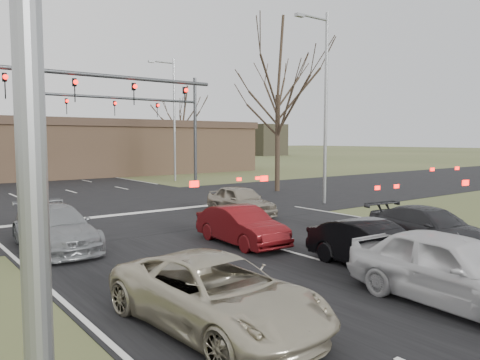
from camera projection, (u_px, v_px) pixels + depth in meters
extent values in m
plane|color=#434E2A|center=(377.00, 277.00, 11.73)|extent=(360.00, 360.00, 0.00)
cube|color=black|center=(128.00, 207.00, 23.60)|extent=(200.00, 14.00, 0.02)
cube|color=#886549|center=(43.00, 152.00, 42.81)|extent=(42.00, 10.00, 4.60)
cube|color=#38281E|center=(42.00, 123.00, 42.58)|extent=(42.40, 10.40, 0.70)
cylinder|color=#383A3D|center=(90.00, 75.00, 19.97)|extent=(12.00, 0.18, 0.18)
imported|color=black|center=(5.00, 86.00, 18.01)|extent=(0.16, 0.20, 1.00)
imported|color=black|center=(75.00, 90.00, 19.63)|extent=(0.16, 0.20, 1.00)
imported|color=black|center=(134.00, 94.00, 21.24)|extent=(0.16, 0.20, 1.00)
imported|color=black|center=(184.00, 97.00, 22.85)|extent=(0.16, 0.20, 1.00)
cylinder|color=#383A3D|center=(195.00, 132.00, 35.03)|extent=(0.24, 0.24, 8.00)
cylinder|color=#383A3D|center=(125.00, 98.00, 31.51)|extent=(11.00, 0.18, 0.18)
imported|color=black|center=(157.00, 110.00, 33.00)|extent=(0.16, 0.20, 1.00)
imported|color=black|center=(115.00, 108.00, 31.10)|extent=(0.16, 0.20, 1.00)
imported|color=black|center=(66.00, 106.00, 29.20)|extent=(0.16, 0.20, 1.00)
cylinder|color=gray|center=(326.00, 110.00, 24.66)|extent=(0.18, 0.18, 10.00)
cylinder|color=gray|center=(314.00, 17.00, 23.65)|extent=(2.00, 0.12, 0.12)
cube|color=gray|center=(300.00, 15.00, 23.05)|extent=(0.50, 0.25, 0.15)
cylinder|color=gray|center=(174.00, 120.00, 38.41)|extent=(0.18, 0.18, 10.00)
cylinder|color=gray|center=(163.00, 62.00, 37.41)|extent=(2.00, 0.12, 0.12)
cube|color=gray|center=(151.00, 62.00, 36.81)|extent=(0.50, 0.25, 0.15)
cylinder|color=black|center=(278.00, 144.00, 30.78)|extent=(0.32, 0.32, 6.33)
cylinder|color=black|center=(183.00, 149.00, 48.29)|extent=(0.32, 0.32, 4.95)
imported|color=#B1A98F|center=(216.00, 293.00, 8.49)|extent=(2.52, 4.86, 1.31)
imported|color=silver|center=(453.00, 269.00, 9.63)|extent=(2.13, 4.66, 1.55)
imported|color=black|center=(373.00, 245.00, 12.40)|extent=(1.59, 3.92, 1.27)
imported|color=black|center=(431.00, 228.00, 14.83)|extent=(2.31, 4.57, 1.27)
imported|color=gray|center=(55.00, 227.00, 14.66)|extent=(2.04, 4.77, 1.37)
imported|color=#590C0F|center=(241.00, 226.00, 15.30)|extent=(1.53, 3.85, 1.25)
imported|color=gray|center=(241.00, 201.00, 21.06)|extent=(1.91, 4.11, 1.36)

